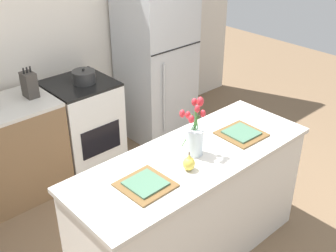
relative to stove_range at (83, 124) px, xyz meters
name	(u,v)px	position (x,y,z in m)	size (l,w,h in m)	color
ground_plane	(190,252)	(-0.10, -1.60, -0.44)	(10.00, 10.00, 0.00)	brown
back_wall	(41,27)	(-0.10, 0.40, 0.91)	(5.20, 0.08, 2.70)	silver
kitchen_island	(191,207)	(-0.10, -1.60, 0.01)	(1.80, 0.66, 0.90)	silver
stove_range	(83,124)	(0.00, 0.00, 0.00)	(0.60, 0.61, 0.89)	silver
refrigerator	(156,60)	(0.95, 0.00, 0.43)	(0.68, 0.67, 1.74)	#B7BABC
flower_vase	(194,136)	(-0.08, -1.59, 0.59)	(0.15, 0.13, 0.41)	silver
pear_figurine	(189,163)	(-0.24, -1.70, 0.51)	(0.08, 0.08, 0.13)	#E5CC4C
plate_setting_left	(145,184)	(-0.55, -1.65, 0.46)	(0.30, 0.30, 0.02)	brown
plate_setting_right	(241,134)	(0.35, -1.65, 0.46)	(0.30, 0.30, 0.02)	brown
cooking_pot	(84,77)	(0.04, -0.04, 0.50)	(0.22, 0.22, 0.14)	#2D2D2D
knife_block	(29,85)	(-0.47, 0.01, 0.56)	(0.10, 0.14, 0.27)	#3D3833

